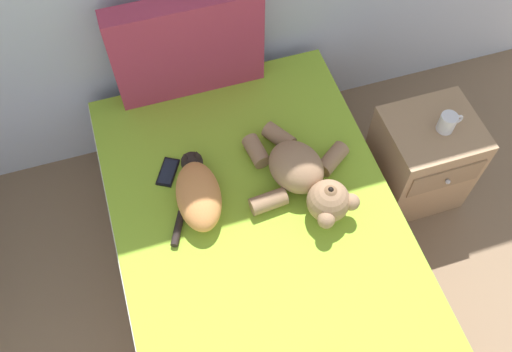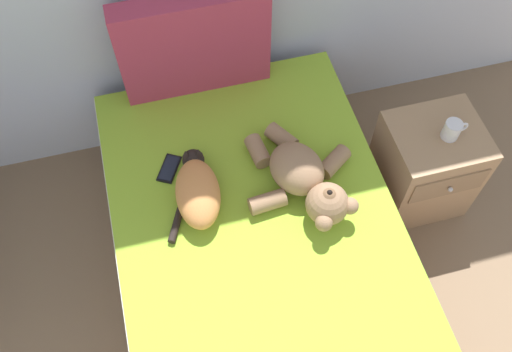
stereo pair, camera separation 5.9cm
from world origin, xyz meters
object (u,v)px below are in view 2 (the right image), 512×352
patterned_cushion (194,45)px  mug (452,130)px  bed (265,275)px  teddy_bear (305,179)px  cat (197,190)px  cell_phone (169,168)px  nightstand (425,166)px

patterned_cushion → mug: size_ratio=5.88×
bed → teddy_bear: bearing=45.0°
cat → mug: cat is taller
bed → mug: 1.08m
teddy_bear → bed: bearing=-135.0°
mug → teddy_bear: bearing=-173.2°
cat → cell_phone: cat is taller
bed → nightstand: size_ratio=3.75×
patterned_cushion → teddy_bear: size_ratio=1.15×
patterned_cushion → cell_phone: (-0.23, -0.47, -0.26)m
cat → teddy_bear: (0.46, -0.07, 0.01)m
cat → mug: 1.19m
bed → cell_phone: cell_phone is taller
teddy_bear → cell_phone: bearing=155.3°
cell_phone → bed: bearing=-57.4°
nightstand → bed: bearing=-159.6°
teddy_bear → nightstand: teddy_bear is taller
bed → patterned_cushion: bearing=95.0°
patterned_cushion → nightstand: bearing=-31.1°
bed → teddy_bear: (0.24, 0.24, 0.35)m
teddy_bear → patterned_cushion: bearing=114.0°
teddy_bear → cell_phone: 0.62m
cat → cell_phone: (-0.10, 0.18, -0.07)m
teddy_bear → nightstand: 0.78m
cat → cell_phone: size_ratio=2.53×
cat → teddy_bear: teddy_bear is taller
cell_phone → nightstand: size_ratio=0.29×
cat → nightstand: 1.20m
patterned_cushion → cell_phone: bearing=-116.4°
bed → mug: size_ratio=17.48×
bed → cat: cat is taller
patterned_cushion → cat: (-0.13, -0.65, -0.19)m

